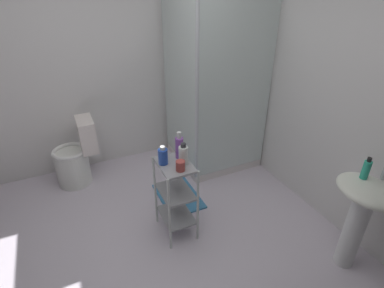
{
  "coord_description": "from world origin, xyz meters",
  "views": [
    {
      "loc": [
        1.65,
        -0.35,
        2.07
      ],
      "look_at": [
        -0.18,
        0.51,
        0.95
      ],
      "focal_mm": 27.67,
      "sensor_mm": 36.0,
      "label": 1
    }
  ],
  "objects_px": {
    "hand_soap_bottle": "(366,169)",
    "bath_mat": "(178,196)",
    "shampoo_bottle_blue": "(163,156)",
    "conditioner_bottle_purple": "(179,147)",
    "shower_stall": "(210,130)",
    "lotion_bottle_white": "(183,155)",
    "storage_cart": "(176,193)",
    "rinse_cup": "(180,166)",
    "pedestal_sink": "(361,208)",
    "toilet": "(76,158)"
  },
  "relations": [
    {
      "from": "hand_soap_bottle",
      "to": "bath_mat",
      "type": "xyz_separation_m",
      "value": [
        -1.3,
        -0.93,
        -0.88
      ]
    },
    {
      "from": "shampoo_bottle_blue",
      "to": "bath_mat",
      "type": "height_order",
      "value": "shampoo_bottle_blue"
    },
    {
      "from": "conditioner_bottle_purple",
      "to": "bath_mat",
      "type": "height_order",
      "value": "conditioner_bottle_purple"
    },
    {
      "from": "hand_soap_bottle",
      "to": "bath_mat",
      "type": "relative_size",
      "value": 0.29
    },
    {
      "from": "shower_stall",
      "to": "hand_soap_bottle",
      "type": "height_order",
      "value": "shower_stall"
    },
    {
      "from": "conditioner_bottle_purple",
      "to": "lotion_bottle_white",
      "type": "bearing_deg",
      "value": -5.05
    },
    {
      "from": "shampoo_bottle_blue",
      "to": "storage_cart",
      "type": "bearing_deg",
      "value": 60.96
    },
    {
      "from": "rinse_cup",
      "to": "bath_mat",
      "type": "bearing_deg",
      "value": 160.51
    },
    {
      "from": "pedestal_sink",
      "to": "storage_cart",
      "type": "xyz_separation_m",
      "value": [
        -0.93,
        -1.12,
        -0.14
      ]
    },
    {
      "from": "hand_soap_bottle",
      "to": "lotion_bottle_white",
      "type": "height_order",
      "value": "hand_soap_bottle"
    },
    {
      "from": "shower_stall",
      "to": "conditioner_bottle_purple",
      "type": "height_order",
      "value": "shower_stall"
    },
    {
      "from": "shower_stall",
      "to": "bath_mat",
      "type": "height_order",
      "value": "shower_stall"
    },
    {
      "from": "shower_stall",
      "to": "rinse_cup",
      "type": "bearing_deg",
      "value": -38.67
    },
    {
      "from": "storage_cart",
      "to": "hand_soap_bottle",
      "type": "relative_size",
      "value": 4.26
    },
    {
      "from": "shampoo_bottle_blue",
      "to": "shower_stall",
      "type": "bearing_deg",
      "value": 133.86
    },
    {
      "from": "shower_stall",
      "to": "storage_cart",
      "type": "distance_m",
      "value": 1.25
    },
    {
      "from": "hand_soap_bottle",
      "to": "shampoo_bottle_blue",
      "type": "distance_m",
      "value": 1.52
    },
    {
      "from": "shower_stall",
      "to": "shampoo_bottle_blue",
      "type": "bearing_deg",
      "value": -46.14
    },
    {
      "from": "pedestal_sink",
      "to": "bath_mat",
      "type": "relative_size",
      "value": 1.35
    },
    {
      "from": "storage_cart",
      "to": "pedestal_sink",
      "type": "bearing_deg",
      "value": 50.41
    },
    {
      "from": "shampoo_bottle_blue",
      "to": "toilet",
      "type": "bearing_deg",
      "value": -151.05
    },
    {
      "from": "shampoo_bottle_blue",
      "to": "conditioner_bottle_purple",
      "type": "bearing_deg",
      "value": 101.79
    },
    {
      "from": "pedestal_sink",
      "to": "hand_soap_bottle",
      "type": "bearing_deg",
      "value": 171.32
    },
    {
      "from": "shower_stall",
      "to": "storage_cart",
      "type": "xyz_separation_m",
      "value": [
        0.93,
        -0.84,
        -0.03
      ]
    },
    {
      "from": "toilet",
      "to": "shampoo_bottle_blue",
      "type": "relative_size",
      "value": 4.68
    },
    {
      "from": "pedestal_sink",
      "to": "shampoo_bottle_blue",
      "type": "xyz_separation_m",
      "value": [
        -0.97,
        -1.21,
        0.23
      ]
    },
    {
      "from": "toilet",
      "to": "rinse_cup",
      "type": "bearing_deg",
      "value": 29.12
    },
    {
      "from": "lotion_bottle_white",
      "to": "shampoo_bottle_blue",
      "type": "bearing_deg",
      "value": -115.89
    },
    {
      "from": "bath_mat",
      "to": "lotion_bottle_white",
      "type": "bearing_deg",
      "value": -15.84
    },
    {
      "from": "shower_stall",
      "to": "shampoo_bottle_blue",
      "type": "xyz_separation_m",
      "value": [
        0.88,
        -0.92,
        0.35
      ]
    },
    {
      "from": "toilet",
      "to": "shower_stall",
      "type": "bearing_deg",
      "value": 79.97
    },
    {
      "from": "lotion_bottle_white",
      "to": "rinse_cup",
      "type": "distance_m",
      "value": 0.11
    },
    {
      "from": "pedestal_sink",
      "to": "storage_cart",
      "type": "bearing_deg",
      "value": -129.59
    },
    {
      "from": "rinse_cup",
      "to": "shower_stall",
      "type": "bearing_deg",
      "value": 141.33
    },
    {
      "from": "pedestal_sink",
      "to": "conditioner_bottle_purple",
      "type": "xyz_separation_m",
      "value": [
        -1.01,
        -1.04,
        0.26
      ]
    },
    {
      "from": "toilet",
      "to": "bath_mat",
      "type": "bearing_deg",
      "value": 50.58
    },
    {
      "from": "toilet",
      "to": "lotion_bottle_white",
      "type": "distance_m",
      "value": 1.55
    },
    {
      "from": "hand_soap_bottle",
      "to": "lotion_bottle_white",
      "type": "distance_m",
      "value": 1.35
    },
    {
      "from": "pedestal_sink",
      "to": "toilet",
      "type": "xyz_separation_m",
      "value": [
        -2.13,
        -1.85,
        -0.26
      ]
    },
    {
      "from": "toilet",
      "to": "rinse_cup",
      "type": "xyz_separation_m",
      "value": [
        1.31,
        0.73,
        0.47
      ]
    },
    {
      "from": "toilet",
      "to": "storage_cart",
      "type": "xyz_separation_m",
      "value": [
        1.2,
        0.72,
        0.12
      ]
    },
    {
      "from": "shower_stall",
      "to": "bath_mat",
      "type": "relative_size",
      "value": 3.33
    },
    {
      "from": "storage_cart",
      "to": "conditioner_bottle_purple",
      "type": "distance_m",
      "value": 0.42
    },
    {
      "from": "conditioner_bottle_purple",
      "to": "rinse_cup",
      "type": "xyz_separation_m",
      "value": [
        0.19,
        -0.07,
        -0.06
      ]
    },
    {
      "from": "pedestal_sink",
      "to": "lotion_bottle_white",
      "type": "relative_size",
      "value": 4.26
    },
    {
      "from": "pedestal_sink",
      "to": "bath_mat",
      "type": "height_order",
      "value": "pedestal_sink"
    },
    {
      "from": "pedestal_sink",
      "to": "storage_cart",
      "type": "height_order",
      "value": "pedestal_sink"
    },
    {
      "from": "storage_cart",
      "to": "conditioner_bottle_purple",
      "type": "bearing_deg",
      "value": 135.39
    },
    {
      "from": "lotion_bottle_white",
      "to": "shower_stall",
      "type": "bearing_deg",
      "value": 141.24
    },
    {
      "from": "shower_stall",
      "to": "lotion_bottle_white",
      "type": "distance_m",
      "value": 1.28
    }
  ]
}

